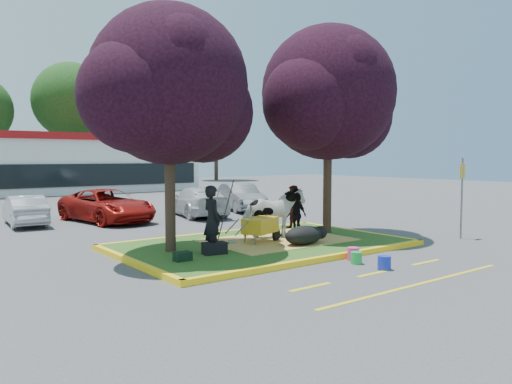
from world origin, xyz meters
TOP-DOWN VIEW (x-y plane):
  - ground at (0.00, 0.00)m, footprint 90.00×90.00m
  - median_island at (0.00, 0.00)m, footprint 8.00×5.00m
  - curb_near at (0.00, -2.58)m, footprint 8.30×0.16m
  - curb_far at (0.00, 2.58)m, footprint 8.30×0.16m
  - curb_left at (-4.08, 0.00)m, footprint 0.16×5.30m
  - curb_right at (4.08, 0.00)m, footprint 0.16×5.30m
  - straw_bedding at (0.60, 0.00)m, footprint 4.20×3.00m
  - tree_purple_left at (-2.78, 0.38)m, footprint 5.06×4.20m
  - tree_purple_right at (2.92, 0.18)m, footprint 5.30×4.40m
  - fire_lane_stripe_a at (-2.00, -4.20)m, footprint 1.10×0.12m
  - fire_lane_stripe_b at (0.00, -4.20)m, footprint 1.10×0.12m
  - fire_lane_stripe_c at (2.00, -4.20)m, footprint 1.10×0.12m
  - fire_lane_long at (0.00, -5.40)m, footprint 6.00×0.10m
  - retail_building at (2.00, 27.98)m, footprint 20.40×8.40m
  - treeline at (1.23, 37.61)m, footprint 46.58×7.80m
  - cow at (0.69, 0.35)m, footprint 2.04×1.36m
  - calf at (0.67, -1.09)m, footprint 1.39×0.95m
  - handler at (-2.05, -0.50)m, footprint 0.47×0.68m
  - visitor_a at (2.54, 1.45)m, footprint 0.72×0.85m
  - visitor_b at (1.76, 0.49)m, footprint 0.47×0.82m
  - wheelbarrow at (-0.12, -0.08)m, footprint 1.96×1.03m
  - gear_bag_dark at (-2.10, -0.69)m, footprint 0.66×0.43m
  - gear_bag_green at (-3.17, -0.94)m, footprint 0.43×0.28m
  - sign_post at (6.14, -2.70)m, footprint 0.37×0.09m
  - bucket_green at (0.46, -3.26)m, footprint 0.30×0.30m
  - bucket_pink at (0.75, -2.89)m, footprint 0.41×0.41m
  - bucket_blue at (0.49, -4.09)m, footprint 0.32×0.32m
  - car_silver at (-4.49, 9.32)m, footprint 1.50×3.68m
  - car_red at (-1.53, 8.50)m, footprint 3.00×5.15m
  - car_white at (2.47, 7.97)m, footprint 2.74×4.85m
  - car_grey at (5.38, 8.70)m, footprint 2.46×4.30m

SIDE VIEW (x-z plane):
  - ground at x=0.00m, z-range 0.00..0.00m
  - fire_lane_stripe_a at x=-2.00m, z-range 0.00..0.01m
  - fire_lane_stripe_b at x=0.00m, z-range 0.00..0.01m
  - fire_lane_stripe_c at x=2.00m, z-range 0.00..0.01m
  - fire_lane_long at x=0.00m, z-range 0.00..0.01m
  - median_island at x=0.00m, z-range 0.00..0.15m
  - curb_near at x=0.00m, z-range 0.00..0.15m
  - curb_far at x=0.00m, z-range 0.00..0.15m
  - curb_left at x=-4.08m, z-range 0.00..0.15m
  - curb_right at x=4.08m, z-range 0.00..0.15m
  - bucket_green at x=0.46m, z-range 0.00..0.30m
  - straw_bedding at x=0.60m, z-range 0.15..0.16m
  - bucket_pink at x=0.75m, z-range 0.00..0.33m
  - bucket_blue at x=0.49m, z-range 0.00..0.34m
  - gear_bag_green at x=-3.17m, z-range 0.15..0.37m
  - gear_bag_dark at x=-2.10m, z-range 0.15..0.46m
  - calf at x=0.67m, z-range 0.15..0.71m
  - car_silver at x=-4.49m, z-range 0.00..1.18m
  - car_white at x=2.47m, z-range 0.00..1.33m
  - wheelbarrow at x=-0.12m, z-range 0.29..1.04m
  - car_grey at x=5.38m, z-range 0.00..1.34m
  - car_red at x=-1.53m, z-range 0.00..1.35m
  - visitor_b at x=1.76m, z-range 0.15..1.47m
  - visitor_a at x=2.54m, z-range 0.15..1.69m
  - cow at x=0.69m, z-range 0.15..1.73m
  - handler at x=-2.05m, z-range 0.15..1.93m
  - sign_post at x=6.14m, z-range 0.32..2.96m
  - retail_building at x=2.00m, z-range 0.05..4.45m
  - tree_purple_left at x=-2.78m, z-range 1.10..7.61m
  - tree_purple_right at x=2.92m, z-range 1.15..7.97m
  - treeline at x=1.23m, z-range 0.42..15.05m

